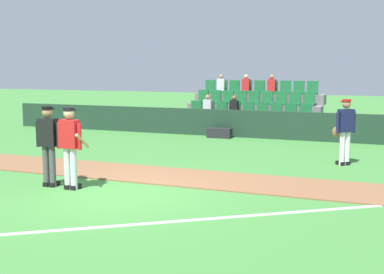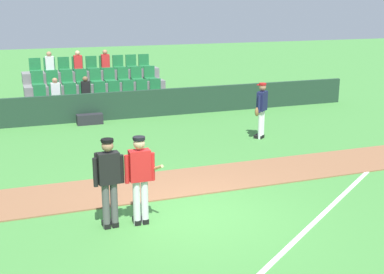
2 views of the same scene
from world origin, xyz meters
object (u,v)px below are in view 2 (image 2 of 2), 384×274
Objects in this scene: batter_red_jersey at (140,177)px; umpire_home_plate at (109,178)px; equipment_bag at (90,119)px; runner_navy_jersey at (261,108)px.

batter_red_jersey is 1.00× the size of umpire_home_plate.
batter_red_jersey reaches higher than equipment_bag.
batter_red_jersey is 1.00× the size of runner_navy_jersey.
umpire_home_plate reaches higher than equipment_bag.
batter_red_jersey is 1.96× the size of equipment_bag.
umpire_home_plate is (-0.59, 0.06, 0.03)m from batter_red_jersey.
batter_red_jersey and umpire_home_plate have the same top height.
batter_red_jersey is at bearing -6.12° from umpire_home_plate.
umpire_home_plate is at bearing -96.67° from equipment_bag.
umpire_home_plate is at bearing -139.83° from runner_navy_jersey.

